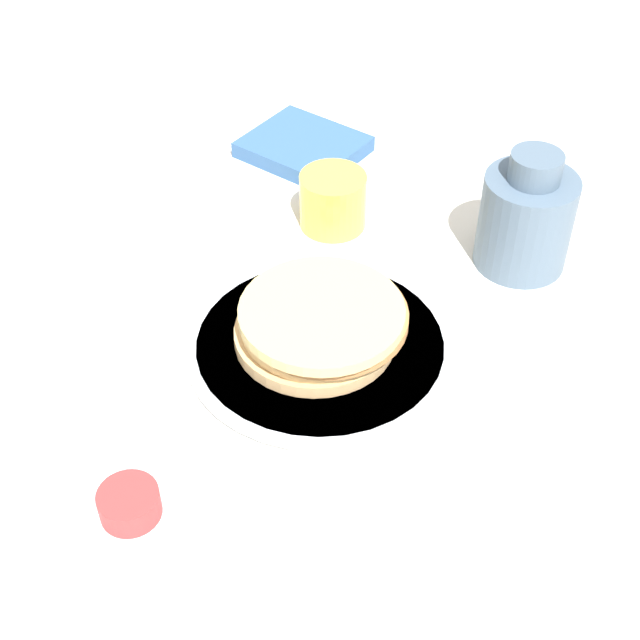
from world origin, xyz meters
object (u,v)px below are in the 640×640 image
(pancake_stack, at_px, (321,322))
(juice_glass, at_px, (333,201))
(plate, at_px, (320,345))
(water_bottle_near, at_px, (150,587))
(cream_jug, at_px, (526,218))

(pancake_stack, distance_m, juice_glass, 0.20)
(plate, height_order, water_bottle_near, water_bottle_near)
(plate, bearing_deg, pancake_stack, -163.86)
(pancake_stack, distance_m, water_bottle_near, 0.33)
(plate, bearing_deg, cream_jug, 168.51)
(pancake_stack, bearing_deg, water_bottle_near, 25.85)
(cream_jug, height_order, water_bottle_near, water_bottle_near)
(cream_jug, bearing_deg, plate, -11.49)
(pancake_stack, height_order, juice_glass, juice_glass)
(juice_glass, bearing_deg, pancake_stack, 41.89)
(juice_glass, xyz_separation_m, cream_jug, (-0.10, 0.19, 0.03))
(juice_glass, bearing_deg, water_bottle_near, 31.99)
(plate, xyz_separation_m, cream_jug, (-0.25, 0.05, 0.05))
(pancake_stack, height_order, cream_jug, cream_jug)
(plate, distance_m, juice_glass, 0.21)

